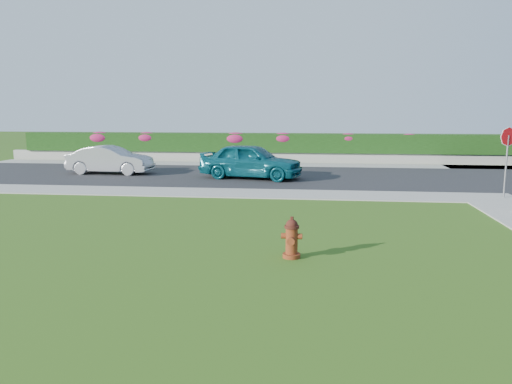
# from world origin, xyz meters

# --- Properties ---
(ground) EXTENTS (120.00, 120.00, 0.00)m
(ground) POSITION_xyz_m (0.00, 0.00, 0.00)
(ground) COLOR black
(ground) RESTS_ON ground
(street_far) EXTENTS (26.00, 8.00, 0.04)m
(street_far) POSITION_xyz_m (-5.00, 14.00, 0.02)
(street_far) COLOR black
(street_far) RESTS_ON ground
(sidewalk_far) EXTENTS (24.00, 2.00, 0.04)m
(sidewalk_far) POSITION_xyz_m (-6.00, 9.00, 0.02)
(sidewalk_far) COLOR gray
(sidewalk_far) RESTS_ON ground
(curb_corner) EXTENTS (2.00, 2.00, 0.04)m
(curb_corner) POSITION_xyz_m (7.00, 9.00, 0.02)
(curb_corner) COLOR gray
(curb_corner) RESTS_ON ground
(sidewalk_beyond) EXTENTS (34.00, 2.00, 0.04)m
(sidewalk_beyond) POSITION_xyz_m (-1.00, 19.00, 0.02)
(sidewalk_beyond) COLOR gray
(sidewalk_beyond) RESTS_ON ground
(retaining_wall) EXTENTS (34.00, 0.40, 0.60)m
(retaining_wall) POSITION_xyz_m (-1.00, 20.50, 0.30)
(retaining_wall) COLOR gray
(retaining_wall) RESTS_ON ground
(hedge) EXTENTS (32.00, 0.90, 1.10)m
(hedge) POSITION_xyz_m (-1.00, 20.60, 1.15)
(hedge) COLOR black
(hedge) RESTS_ON retaining_wall
(fire_hydrant) EXTENTS (0.45, 0.43, 0.88)m
(fire_hydrant) POSITION_xyz_m (0.42, 1.05, 0.42)
(fire_hydrant) COLOR #58210D
(fire_hydrant) RESTS_ON ground
(sedan_teal) EXTENTS (4.90, 2.78, 1.57)m
(sedan_teal) POSITION_xyz_m (-1.96, 13.03, 0.83)
(sedan_teal) COLOR #0C515F
(sedan_teal) RESTS_ON street_far
(sedan_silver) EXTENTS (4.11, 1.57, 1.34)m
(sedan_silver) POSITION_xyz_m (-8.93, 13.90, 0.71)
(sedan_silver) COLOR #9B9DA2
(sedan_silver) RESTS_ON street_far
(stop_sign) EXTENTS (0.63, 0.29, 2.51)m
(stop_sign) POSITION_xyz_m (7.52, 9.07, 1.86)
(stop_sign) COLOR slate
(stop_sign) RESTS_ON ground
(flower_clump_a) EXTENTS (1.48, 0.95, 0.74)m
(flower_clump_a) POSITION_xyz_m (-12.34, 20.50, 1.41)
(flower_clump_a) COLOR #B21E64
(flower_clump_a) RESTS_ON hedge
(flower_clump_b) EXTENTS (1.37, 0.88, 0.69)m
(flower_clump_b) POSITION_xyz_m (-9.33, 20.50, 1.43)
(flower_clump_b) COLOR #B21E64
(flower_clump_b) RESTS_ON hedge
(flower_clump_c) EXTENTS (1.47, 0.95, 0.74)m
(flower_clump_c) POSITION_xyz_m (-3.83, 20.50, 1.41)
(flower_clump_c) COLOR #B21E64
(flower_clump_c) RESTS_ON hedge
(flower_clump_d) EXTENTS (1.35, 0.87, 0.68)m
(flower_clump_d) POSITION_xyz_m (-0.99, 20.50, 1.43)
(flower_clump_d) COLOR #B21E64
(flower_clump_d) RESTS_ON hedge
(flower_clump_e) EXTENTS (1.20, 0.77, 0.60)m
(flower_clump_e) POSITION_xyz_m (2.81, 20.50, 1.46)
(flower_clump_e) COLOR #B21E64
(flower_clump_e) RESTS_ON hedge
(flower_clump_f) EXTENTS (1.08, 0.69, 0.54)m
(flower_clump_f) POSITION_xyz_m (6.27, 20.50, 1.49)
(flower_clump_f) COLOR #B21E64
(flower_clump_f) RESTS_ON hedge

